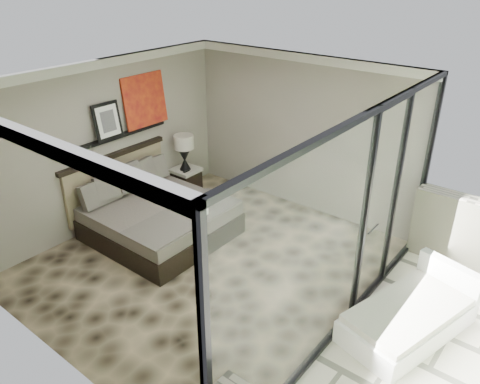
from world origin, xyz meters
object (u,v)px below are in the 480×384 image
Objects in this scene: bed at (155,215)px; table_lamp at (184,148)px; lounger at (411,316)px; nightstand at (186,181)px.

bed is 1.68m from table_lamp.
bed is 4.22m from lounger.
bed is at bearing -64.34° from table_lamp.
table_lamp reaches higher than nightstand.
nightstand is at bearing -176.94° from lounger.
bed is at bearing -159.55° from lounger.
bed is 3.05× the size of table_lamp.
table_lamp is 5.03m from lounger.
nightstand is 0.72m from table_lamp.
nightstand is (-0.69, 1.43, -0.10)m from bed.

